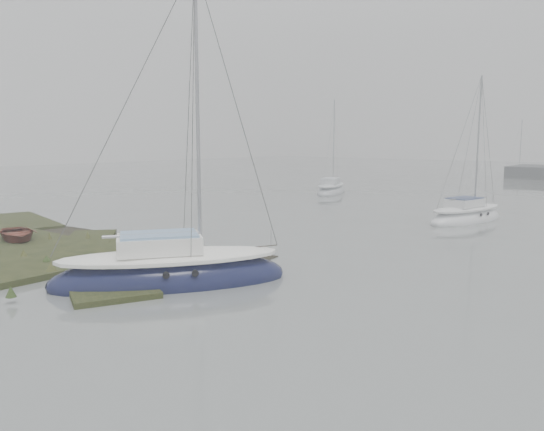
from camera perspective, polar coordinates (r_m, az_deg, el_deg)
The scene contains 6 objects.
ground at distance 42.76m, azimuth 18.71°, elevation 1.49°, with size 160.00×160.00×0.00m, color slate.
sailboat_main at distance 17.72m, azimuth -10.91°, elevation -6.14°, with size 6.54×7.71×10.84m.
sailboat_white at distance 32.49m, azimuth 20.17°, elevation -0.09°, with size 3.39×6.61×8.91m.
sailboat_far_a at distance 46.57m, azimuth 6.37°, elevation 2.72°, with size 4.05×6.50×8.72m.
sailboat_far_c at distance 73.73m, azimuth 25.45°, elevation 3.96°, with size 5.70×3.72×7.67m.
dinghy at distance 26.26m, azimuth -25.80°, elevation -1.74°, with size 2.07×2.90×0.60m, color maroon.
Camera 1 is at (14.70, -9.88, 4.68)m, focal length 35.00 mm.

